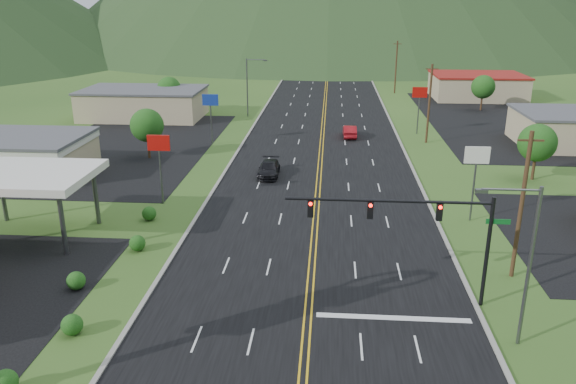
# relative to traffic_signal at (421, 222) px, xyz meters

# --- Properties ---
(traffic_signal) EXTENTS (13.10, 0.43, 7.00)m
(traffic_signal) POSITION_rel_traffic_signal_xyz_m (0.00, 0.00, 0.00)
(traffic_signal) COLOR black
(traffic_signal) RESTS_ON ground
(streetlight_east) EXTENTS (3.28, 0.25, 9.00)m
(streetlight_east) POSITION_rel_traffic_signal_xyz_m (4.70, -4.00, -0.15)
(streetlight_east) COLOR #59595E
(streetlight_east) RESTS_ON ground
(streetlight_west) EXTENTS (3.28, 0.25, 9.00)m
(streetlight_west) POSITION_rel_traffic_signal_xyz_m (-18.16, 56.00, -0.15)
(streetlight_west) COLOR #59595E
(streetlight_west) RESTS_ON ground
(gas_canopy) EXTENTS (10.00, 8.00, 5.30)m
(gas_canopy) POSITION_rel_traffic_signal_xyz_m (-28.48, 8.00, -0.46)
(gas_canopy) COLOR white
(gas_canopy) RESTS_ON ground
(building_west_mid) EXTENTS (14.40, 10.40, 4.10)m
(building_west_mid) POSITION_rel_traffic_signal_xyz_m (-38.48, 24.00, -3.06)
(building_west_mid) COLOR tan
(building_west_mid) RESTS_ON ground
(building_west_far) EXTENTS (18.40, 11.40, 4.50)m
(building_west_far) POSITION_rel_traffic_signal_xyz_m (-34.48, 54.00, -3.07)
(building_west_far) COLOR tan
(building_west_far) RESTS_ON ground
(building_east_mid) EXTENTS (14.40, 11.40, 4.30)m
(building_east_mid) POSITION_rel_traffic_signal_xyz_m (25.52, 41.00, -3.17)
(building_east_mid) COLOR tan
(building_east_mid) RESTS_ON ground
(building_east_far) EXTENTS (16.40, 12.40, 4.50)m
(building_east_far) POSITION_rel_traffic_signal_xyz_m (21.52, 76.00, -3.07)
(building_east_far) COLOR tan
(building_east_far) RESTS_ON ground
(pole_sign_west_a) EXTENTS (2.00, 0.18, 6.40)m
(pole_sign_west_a) POSITION_rel_traffic_signal_xyz_m (-20.48, 16.00, -0.28)
(pole_sign_west_a) COLOR #59595E
(pole_sign_west_a) RESTS_ON ground
(pole_sign_west_b) EXTENTS (2.00, 0.18, 6.40)m
(pole_sign_west_b) POSITION_rel_traffic_signal_xyz_m (-20.48, 38.00, -0.28)
(pole_sign_west_b) COLOR #59595E
(pole_sign_west_b) RESTS_ON ground
(pole_sign_east_a) EXTENTS (2.00, 0.18, 6.40)m
(pole_sign_east_a) POSITION_rel_traffic_signal_xyz_m (6.52, 14.00, -0.28)
(pole_sign_east_a) COLOR #59595E
(pole_sign_east_a) RESTS_ON ground
(pole_sign_east_b) EXTENTS (2.00, 0.18, 6.40)m
(pole_sign_east_b) POSITION_rel_traffic_signal_xyz_m (6.52, 46.00, -0.28)
(pole_sign_east_b) COLOR #59595E
(pole_sign_east_b) RESTS_ON ground
(tree_west_a) EXTENTS (3.84, 3.84, 5.82)m
(tree_west_a) POSITION_rel_traffic_signal_xyz_m (-26.48, 31.00, -1.44)
(tree_west_a) COLOR #382314
(tree_west_a) RESTS_ON ground
(tree_west_b) EXTENTS (3.84, 3.84, 5.82)m
(tree_west_b) POSITION_rel_traffic_signal_xyz_m (-31.48, 58.00, -1.44)
(tree_west_b) COLOR #382314
(tree_west_b) RESTS_ON ground
(tree_east_a) EXTENTS (3.84, 3.84, 5.82)m
(tree_east_a) POSITION_rel_traffic_signal_xyz_m (15.52, 26.00, -1.44)
(tree_east_a) COLOR #382314
(tree_east_a) RESTS_ON ground
(tree_east_b) EXTENTS (3.84, 3.84, 5.82)m
(tree_east_b) POSITION_rel_traffic_signal_xyz_m (19.52, 64.00, -1.44)
(tree_east_b) COLOR #382314
(tree_east_b) RESTS_ON ground
(utility_pole_a) EXTENTS (1.60, 0.28, 10.00)m
(utility_pole_a) POSITION_rel_traffic_signal_xyz_m (7.02, 4.00, -0.20)
(utility_pole_a) COLOR #382314
(utility_pole_a) RESTS_ON ground
(utility_pole_b) EXTENTS (1.60, 0.28, 10.00)m
(utility_pole_b) POSITION_rel_traffic_signal_xyz_m (7.02, 41.00, -0.20)
(utility_pole_b) COLOR #382314
(utility_pole_b) RESTS_ON ground
(utility_pole_c) EXTENTS (1.60, 0.28, 10.00)m
(utility_pole_c) POSITION_rel_traffic_signal_xyz_m (7.02, 81.00, -0.20)
(utility_pole_c) COLOR #382314
(utility_pole_c) RESTS_ON ground
(utility_pole_d) EXTENTS (1.60, 0.28, 10.00)m
(utility_pole_d) POSITION_rel_traffic_signal_xyz_m (7.02, 121.00, -0.20)
(utility_pole_d) COLOR #382314
(utility_pole_d) RESTS_ON ground
(car_dark_mid) EXTENTS (2.14, 5.17, 1.49)m
(car_dark_mid) POSITION_rel_traffic_signal_xyz_m (-11.75, 25.10, -4.58)
(car_dark_mid) COLOR black
(car_dark_mid) RESTS_ON ground
(car_red_far) EXTENTS (1.80, 4.88, 1.59)m
(car_red_far) POSITION_rel_traffic_signal_xyz_m (-2.81, 43.17, -4.53)
(car_red_far) COLOR maroon
(car_red_far) RESTS_ON ground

